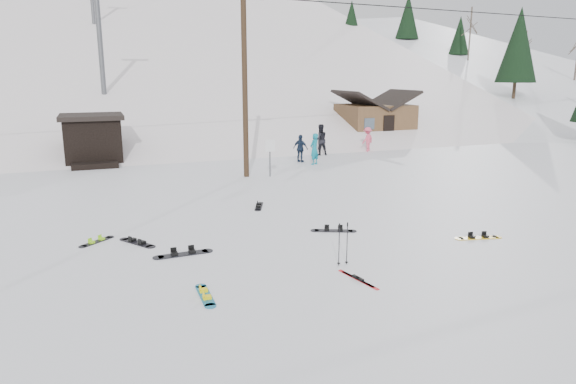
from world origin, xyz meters
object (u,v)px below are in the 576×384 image
object	(u,v)px
hero_snowboard	(205,295)
utility_pole	(245,80)
cabin	(375,121)
hero_skis	(358,279)

from	to	relation	value
hero_snowboard	utility_pole	bearing A→B (deg)	-19.47
utility_pole	hero_snowboard	xyz separation A→B (m)	(-4.82, -13.15, -4.66)
utility_pole	hero_snowboard	size ratio (longest dim) A/B	6.38
utility_pole	cabin	xyz separation A→B (m)	(13.00, 10.00, -3.20)
hero_snowboard	hero_skis	world-z (taller)	hero_snowboard
utility_pole	cabin	size ratio (longest dim) A/B	1.67
hero_snowboard	hero_skis	bearing A→B (deg)	-95.42
cabin	hero_skis	bearing A→B (deg)	-120.85
utility_pole	cabin	world-z (taller)	utility_pole
utility_pole	hero_skis	world-z (taller)	utility_pole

